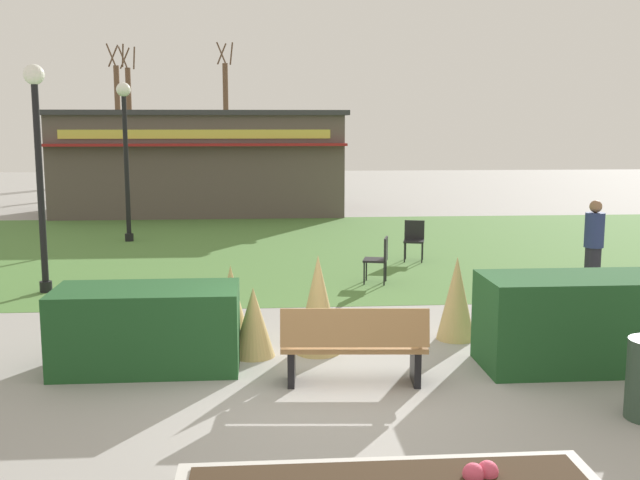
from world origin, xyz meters
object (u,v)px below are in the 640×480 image
object	(u,v)px
tree_left_bg	(226,119)
lamppost_far	(125,142)
park_bench	(354,345)
parked_car_west_slot	(153,179)
person_strolling	(594,247)
tree_center_bg	(118,122)
cafe_chair_west	(380,256)
food_kiosk	(202,161)
cafe_chair_east	(414,237)
parked_car_center_slot	(275,178)
lamppost_mid	(38,150)
tree_right_bg	(130,122)

from	to	relation	value
tree_left_bg	lamppost_far	bearing A→B (deg)	-94.39
park_bench	parked_car_west_slot	bearing A→B (deg)	103.18
person_strolling	tree_center_bg	distance (m)	29.59
cafe_chair_west	person_strolling	xyz separation A→B (m)	(3.64, -1.20, 0.33)
food_kiosk	tree_center_bg	bearing A→B (deg)	111.83
parked_car_west_slot	tree_left_bg	size ratio (longest dim) A/B	0.60
cafe_chair_east	parked_car_west_slot	size ratio (longest dim) A/B	0.21
lamppost_far	parked_car_center_slot	bearing A→B (deg)	73.37
lamppost_mid	person_strolling	distance (m)	9.99
lamppost_far	cafe_chair_east	size ratio (longest dim) A/B	4.55
tree_center_bg	cafe_chair_west	bearing A→B (deg)	-69.44
parked_car_west_slot	cafe_chair_east	bearing A→B (deg)	-64.22
food_kiosk	tree_left_bg	world-z (taller)	tree_left_bg
person_strolling	parked_car_west_slot	world-z (taller)	person_strolling
cafe_chair_east	parked_car_center_slot	bearing A→B (deg)	99.50
lamppost_far	tree_left_bg	size ratio (longest dim) A/B	0.56
cafe_chair_west	person_strolling	size ratio (longest dim) A/B	0.53
person_strolling	parked_car_center_slot	distance (m)	20.97
lamppost_far	person_strolling	size ratio (longest dim) A/B	2.40
park_bench	parked_car_west_slot	size ratio (longest dim) A/B	0.40
cafe_chair_east	parked_car_center_slot	world-z (taller)	parked_car_center_slot
cafe_chair_west	cafe_chair_east	size ratio (longest dim) A/B	1.00
lamppost_mid	lamppost_far	distance (m)	5.95
cafe_chair_east	person_strolling	distance (m)	4.35
cafe_chair_east	person_strolling	bearing A→B (deg)	-54.62
lamppost_mid	cafe_chair_east	world-z (taller)	lamppost_mid
parked_car_center_slot	lamppost_far	bearing A→B (deg)	-106.63
lamppost_far	tree_left_bg	bearing A→B (deg)	85.61
lamppost_mid	tree_left_bg	world-z (taller)	tree_left_bg
park_bench	parked_car_center_slot	xyz separation A→B (m)	(-0.49, 24.66, 0.16)
person_strolling	cafe_chair_west	bearing A→B (deg)	-66.66
food_kiosk	parked_car_center_slot	world-z (taller)	food_kiosk
cafe_chair_west	tree_left_bg	size ratio (longest dim) A/B	0.12
lamppost_mid	cafe_chair_west	size ratio (longest dim) A/B	4.55
tree_right_bg	park_bench	bearing A→B (deg)	-76.12
food_kiosk	cafe_chair_east	size ratio (longest dim) A/B	10.89
cafe_chair_west	parked_car_center_slot	distance (m)	19.16
cafe_chair_east	person_strolling	size ratio (longest dim) A/B	0.53
lamppost_far	person_strolling	bearing A→B (deg)	-36.26
lamppost_far	tree_left_bg	distance (m)	20.87
food_kiosk	parked_car_west_slot	world-z (taller)	food_kiosk
cafe_chair_west	cafe_chair_east	world-z (taller)	same
park_bench	person_strolling	world-z (taller)	person_strolling
cafe_chair_west	cafe_chair_east	bearing A→B (deg)	64.19
lamppost_far	tree_right_bg	world-z (taller)	tree_right_bg
parked_car_center_slot	tree_left_bg	size ratio (longest dim) A/B	0.61
park_bench	parked_car_west_slot	distance (m)	25.33
lamppost_mid	parked_car_west_slot	xyz separation A→B (m)	(-0.79, 19.37, -1.91)
lamppost_mid	cafe_chair_east	bearing A→B (deg)	19.82
person_strolling	tree_left_bg	world-z (taller)	tree_left_bg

